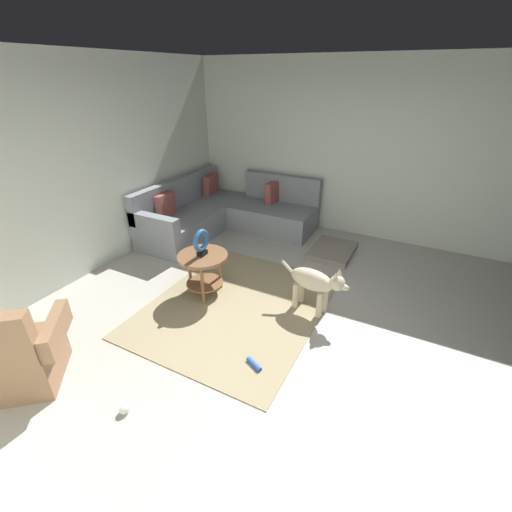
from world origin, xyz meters
name	(u,v)px	position (x,y,z in m)	size (l,w,h in m)	color
ground_plane	(286,335)	(0.00, 0.00, -0.05)	(6.00, 6.00, 0.10)	#B7B2A8
wall_back	(71,173)	(0.00, 2.94, 1.35)	(6.00, 0.12, 2.70)	silver
wall_right	(364,152)	(2.94, 0.00, 1.35)	(0.12, 6.00, 2.70)	silver
area_rug	(237,305)	(0.15, 0.70, 0.01)	(2.30, 1.90, 0.01)	tan
sectional_couch	(224,214)	(1.99, 2.01, 0.29)	(2.20, 2.25, 0.88)	gray
armchair	(15,356)	(-1.72, 1.78, 0.32)	(0.98, 1.00, 0.88)	#936B4C
side_table	(203,264)	(0.20, 1.18, 0.42)	(0.60, 0.60, 0.54)	brown
torus_sculpture	(201,242)	(0.20, 1.18, 0.71)	(0.28, 0.08, 0.33)	black
dog_bed_mat	(332,251)	(1.98, 0.08, 0.04)	(0.80, 0.60, 0.09)	gray
dog	(315,283)	(0.48, -0.13, 0.38)	(0.31, 0.84, 0.63)	beige
dog_toy_ball	(124,409)	(-1.53, 0.77, 0.04)	(0.08, 0.08, 0.08)	silver
dog_toy_rope	(254,364)	(-0.60, 0.07, 0.03)	(0.05, 0.05, 0.18)	blue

